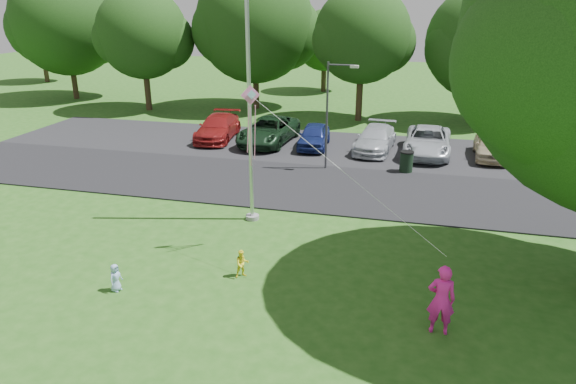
% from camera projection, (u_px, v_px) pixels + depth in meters
% --- Properties ---
extents(ground, '(120.00, 120.00, 0.00)m').
position_uv_depth(ground, '(319.00, 303.00, 13.99)').
color(ground, '#225215').
rests_on(ground, ground).
extents(park_road, '(60.00, 6.00, 0.06)m').
position_uv_depth(park_road, '(358.00, 190.00, 22.16)').
color(park_road, black).
rests_on(park_road, ground).
extents(parking_strip, '(42.00, 7.00, 0.06)m').
position_uv_depth(parking_strip, '(371.00, 150.00, 28.07)').
color(parking_strip, black).
rests_on(parking_strip, ground).
extents(flagpole, '(0.50, 0.50, 10.00)m').
position_uv_depth(flagpole, '(250.00, 109.00, 17.86)').
color(flagpole, '#B7BABF').
rests_on(flagpole, ground).
extents(street_lamp, '(1.44, 0.19, 5.12)m').
position_uv_depth(street_lamp, '(331.00, 107.00, 23.89)').
color(street_lamp, '#3F3F44').
rests_on(street_lamp, ground).
extents(trash_can, '(0.66, 0.66, 1.05)m').
position_uv_depth(trash_can, '(406.00, 162.00, 24.33)').
color(trash_can, black).
rests_on(trash_can, ground).
extents(tree_row, '(64.35, 11.94, 10.88)m').
position_uv_depth(tree_row, '(413.00, 33.00, 33.65)').
color(tree_row, '#332316').
rests_on(tree_row, ground).
extents(horizon_trees, '(77.46, 7.20, 7.02)m').
position_uv_depth(horizon_trees, '(444.00, 44.00, 42.35)').
color(horizon_trees, '#332316').
rests_on(horizon_trees, ground).
extents(parked_cars, '(20.05, 5.42, 1.46)m').
position_uv_depth(parked_cars, '(361.00, 137.00, 27.87)').
color(parked_cars, maroon).
rests_on(parked_cars, ground).
extents(woman, '(0.69, 0.46, 1.85)m').
position_uv_depth(woman, '(441.00, 300.00, 12.44)').
color(woman, '#F0209C').
rests_on(woman, ground).
extents(child_yellow, '(0.53, 0.50, 0.86)m').
position_uv_depth(child_yellow, '(242.00, 264.00, 15.16)').
color(child_yellow, yellow).
rests_on(child_yellow, ground).
extents(child_blue, '(0.35, 0.45, 0.83)m').
position_uv_depth(child_blue, '(116.00, 278.00, 14.43)').
color(child_blue, '#93B6E1').
rests_on(child_blue, ground).
extents(kite, '(6.09, 3.59, 3.28)m').
position_uv_depth(kite, '(255.00, 113.00, 15.37)').
color(kite, pink).
rests_on(kite, ground).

